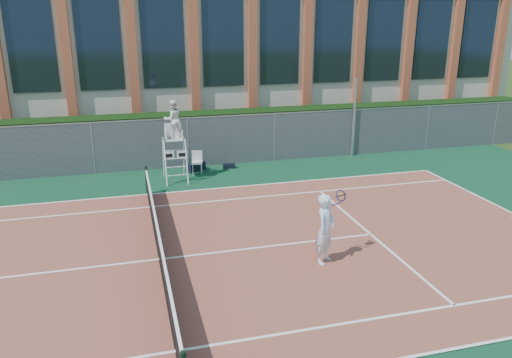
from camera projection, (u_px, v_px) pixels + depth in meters
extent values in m
plane|color=#233814|center=(160.00, 260.00, 13.73)|extent=(120.00, 120.00, 0.00)
cube|color=#0C3823|center=(157.00, 245.00, 14.65)|extent=(36.00, 20.00, 0.01)
cube|color=brown|center=(160.00, 260.00, 13.72)|extent=(23.77, 10.97, 0.02)
cylinder|color=black|center=(147.00, 180.00, 18.71)|extent=(0.10, 0.10, 1.10)
cube|color=black|center=(159.00, 245.00, 13.59)|extent=(0.03, 11.00, 0.86)
cube|color=white|center=(158.00, 230.00, 13.45)|extent=(0.06, 11.20, 0.07)
cube|color=black|center=(140.00, 140.00, 22.58)|extent=(40.00, 1.40, 2.20)
cube|color=beige|center=(131.00, 60.00, 29.04)|extent=(44.00, 10.00, 8.00)
cylinder|color=#9EA0A5|center=(354.00, 117.00, 23.58)|extent=(0.12, 0.12, 3.73)
cylinder|color=white|center=(166.00, 164.00, 19.66)|extent=(0.05, 0.50, 1.82)
cylinder|color=white|center=(187.00, 162.00, 19.87)|extent=(0.05, 0.50, 1.82)
cylinder|color=white|center=(163.00, 158.00, 20.52)|extent=(0.05, 0.50, 1.82)
cylinder|color=white|center=(184.00, 156.00, 20.72)|extent=(0.05, 0.50, 1.82)
cube|color=white|center=(174.00, 139.00, 19.93)|extent=(0.65, 0.56, 0.06)
cube|color=white|center=(173.00, 130.00, 20.07)|extent=(0.65, 0.05, 0.56)
cube|color=white|center=(169.00, 156.00, 19.69)|extent=(0.41, 0.03, 0.32)
cube|color=white|center=(182.00, 155.00, 19.82)|extent=(0.41, 0.03, 0.32)
imported|color=white|center=(173.00, 119.00, 19.72)|extent=(0.89, 0.79, 1.54)
cube|color=silver|center=(197.00, 163.00, 21.23)|extent=(0.52, 0.52, 0.04)
cube|color=silver|center=(197.00, 156.00, 21.35)|extent=(0.44, 0.13, 0.47)
cylinder|color=silver|center=(193.00, 170.00, 21.13)|extent=(0.03, 0.03, 0.44)
cylinder|color=silver|center=(201.00, 169.00, 21.15)|extent=(0.03, 0.03, 0.44)
cylinder|color=silver|center=(193.00, 167.00, 21.47)|extent=(0.03, 0.03, 0.44)
cylinder|color=silver|center=(202.00, 167.00, 21.49)|extent=(0.03, 0.03, 0.44)
cube|color=black|center=(196.00, 167.00, 21.69)|extent=(0.89, 0.73, 0.36)
cube|color=black|center=(229.00, 166.00, 22.07)|extent=(0.54, 0.28, 0.21)
imported|color=#CFE2F9|center=(325.00, 229.00, 13.29)|extent=(0.83, 0.82, 1.93)
torus|color=navy|center=(341.00, 195.00, 13.41)|extent=(0.38, 0.30, 0.30)
sphere|color=#CCE533|center=(341.00, 195.00, 13.61)|extent=(0.07, 0.07, 0.07)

